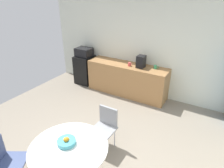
% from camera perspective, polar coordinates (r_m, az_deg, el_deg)
% --- Properties ---
extents(ground_plane, '(6.00, 6.00, 0.00)m').
position_cam_1_polar(ground_plane, '(3.95, -9.29, -20.11)').
color(ground_plane, gray).
extents(wall_back, '(6.00, 0.10, 2.60)m').
position_cam_1_polar(wall_back, '(5.57, 9.62, 9.81)').
color(wall_back, silver).
rests_on(wall_back, ground_plane).
extents(counter_block, '(2.30, 0.60, 0.90)m').
position_cam_1_polar(counter_block, '(5.70, 4.30, 1.35)').
color(counter_block, '#9E7042').
rests_on(counter_block, ground_plane).
extents(mini_fridge, '(0.54, 0.54, 0.89)m').
position_cam_1_polar(mini_fridge, '(6.44, -7.76, 4.16)').
color(mini_fridge, black).
rests_on(mini_fridge, ground_plane).
extents(microwave, '(0.48, 0.38, 0.26)m').
position_cam_1_polar(microwave, '(6.25, -8.08, 9.07)').
color(microwave, black).
rests_on(microwave, mini_fridge).
extents(round_table, '(1.15, 1.15, 0.76)m').
position_cam_1_polar(round_table, '(3.16, -12.16, -18.97)').
color(round_table, silver).
rests_on(round_table, ground_plane).
extents(chair_gray, '(0.43, 0.43, 0.83)m').
position_cam_1_polar(chair_gray, '(3.81, -1.78, -11.28)').
color(chair_gray, silver).
rests_on(chair_gray, ground_plane).
extents(chair_navy, '(0.57, 0.57, 0.83)m').
position_cam_1_polar(chair_navy, '(3.57, -28.60, -18.20)').
color(chair_navy, silver).
rests_on(chair_navy, ground_plane).
extents(fruit_bowl, '(0.27, 0.27, 0.13)m').
position_cam_1_polar(fruit_bowl, '(3.09, -12.97, -15.78)').
color(fruit_bowl, teal).
rests_on(fruit_bowl, round_table).
extents(mug_white, '(0.13, 0.08, 0.09)m').
position_cam_1_polar(mug_white, '(5.42, 5.06, 5.68)').
color(mug_white, '#D84C4C').
rests_on(mug_white, counter_block).
extents(mug_green, '(0.13, 0.08, 0.09)m').
position_cam_1_polar(mug_green, '(5.33, 12.40, 4.80)').
color(mug_green, '#338C59').
rests_on(mug_green, counter_block).
extents(coffee_maker, '(0.20, 0.24, 0.32)m').
position_cam_1_polar(coffee_maker, '(5.32, 8.35, 6.41)').
color(coffee_maker, black).
rests_on(coffee_maker, counter_block).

